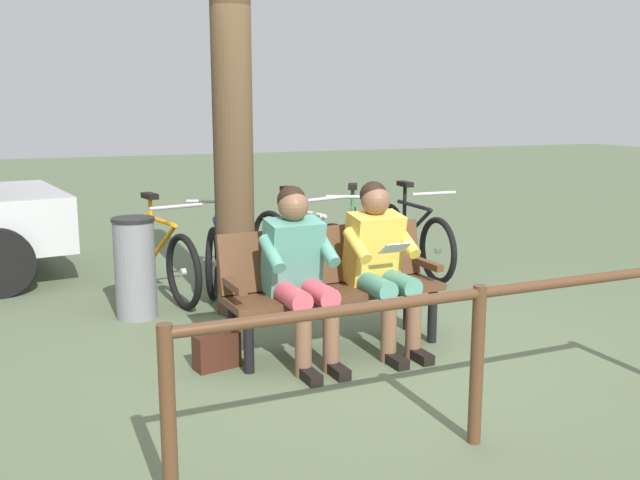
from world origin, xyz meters
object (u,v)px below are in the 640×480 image
Objects in this scene: bench at (330,279)px; bicycle_silver at (301,247)px; person_reading at (380,257)px; tree_trunk at (232,103)px; bicycle_black at (412,239)px; bicycle_purple at (160,258)px; person_companion at (299,266)px; bicycle_green at (352,243)px; litter_bin at (135,268)px; handbag at (217,351)px; bicycle_orange at (221,249)px.

bench is 1.01× the size of bicycle_silver.
person_reading is 0.34× the size of tree_trunk.
bicycle_purple is at bearing -90.25° from bicycle_black.
person_reading reaches higher than bicycle_black.
bicycle_green is at bearing -126.59° from person_companion.
bicycle_green is at bearing -164.62° from litter_bin.
person_reading reaches higher than bicycle_purple.
litter_bin is at bearing -76.14° from handbag.
person_companion is at bearing 21.11° from bicycle_orange.
bicycle_black is 1.04× the size of bicycle_silver.
person_reading is 2.13m from bicycle_green.
person_companion is at bearing 175.76° from handbag.
bicycle_green is (-1.40, -0.76, -1.39)m from tree_trunk.
tree_trunk is at bearing -66.17° from bicycle_silver.
person_reading reaches higher than handbag.
handbag is 0.19× the size of bicycle_orange.
person_companion is (0.31, 0.19, 0.16)m from bench.
bicycle_orange is (-0.91, -0.79, -0.06)m from litter_bin.
bicycle_orange is (0.01, -2.22, -0.30)m from person_companion.
litter_bin is at bearing -49.68° from bench.
litter_bin is at bearing -78.71° from bicycle_black.
person_reading is at bearing 37.43° from bicycle_orange.
bench is at bearing 13.37° from bicycle_purple.
tree_trunk is at bearing -89.46° from person_companion.
bicycle_silver is at bearing -114.44° from person_companion.
bicycle_orange is (1.99, -0.20, 0.00)m from bicycle_black.
person_companion reaches higher than bench.
person_companion is 2.14m from bicycle_purple.
handbag is (0.88, 0.14, -0.39)m from bench.
tree_trunk is (0.10, -1.28, 1.09)m from person_companion.
tree_trunk reaches higher than bench.
handbag is 3.24m from bicycle_black.
bicycle_black reaches higher than bench.
bicycle_green is 0.55m from bicycle_silver.
bench is at bearing -42.54° from bicycle_black.
litter_bin is 0.50× the size of bicycle_black.
bicycle_silver reaches higher than bench.
bicycle_orange is at bearing -95.99° from bicycle_black.
person_reading is at bearing 6.66° from bicycle_green.
handbag is (0.57, -0.04, -0.54)m from person_companion.
bicycle_green is at bearing -133.08° from handbag.
person_reading is 0.73× the size of bicycle_purple.
tree_trunk is 2.13× the size of bicycle_purple.
bicycle_purple is at bearing -64.49° from bicycle_green.
bicycle_orange is at bearing -104.49° from handbag.
bench reaches higher than litter_bin.
bench is at bearing -170.68° from handbag.
tree_trunk reaches higher than bicycle_black.
person_reading is at bearing -34.39° from bicycle_black.
bicycle_green reaches higher than litter_bin.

